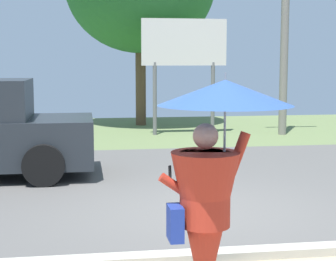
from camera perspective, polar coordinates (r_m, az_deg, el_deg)
The scene contains 4 objects.
ground_plane at distance 11.19m, azimuth 0.19°, elevation -4.59°, with size 40.00×22.00×0.20m.
monk_pedestrian at distance 4.83m, azimuth 4.43°, elevation -5.49°, with size 1.17×1.17×2.13m.
utility_pole at distance 17.23m, azimuth 11.97°, elevation 11.66°, with size 1.80×0.24×6.91m.
roadside_billboard at distance 16.89m, azimuth 1.68°, elevation 8.23°, with size 2.60×0.12×3.50m.
Camera 1 is at (-1.71, -7.88, 2.22)m, focal length 59.20 mm.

